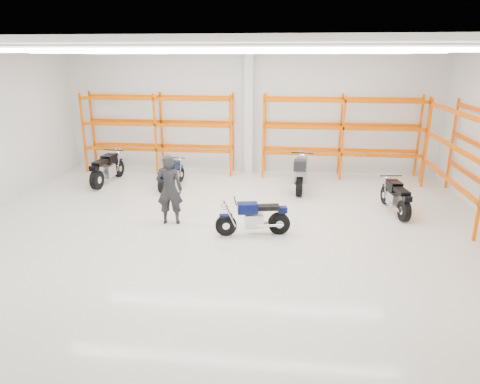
# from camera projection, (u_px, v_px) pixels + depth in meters

# --- Properties ---
(ground) EXTENTS (14.00, 14.00, 0.00)m
(ground) POSITION_uv_depth(u_px,v_px,m) (227.00, 229.00, 11.08)
(ground) COLOR silver
(ground) RESTS_ON ground
(room_shell) EXTENTS (14.02, 12.02, 4.51)m
(room_shell) POSITION_uv_depth(u_px,v_px,m) (225.00, 101.00, 10.11)
(room_shell) COLOR white
(room_shell) RESTS_ON ground
(motorcycle_main) EXTENTS (1.87, 0.67, 0.93)m
(motorcycle_main) POSITION_uv_depth(u_px,v_px,m) (256.00, 218.00, 10.65)
(motorcycle_main) COLOR black
(motorcycle_main) RESTS_ON ground
(motorcycle_back_a) EXTENTS (0.73, 2.21, 1.08)m
(motorcycle_back_a) POSITION_uv_depth(u_px,v_px,m) (106.00, 169.00, 14.91)
(motorcycle_back_a) COLOR black
(motorcycle_back_a) RESTS_ON ground
(motorcycle_back_b) EXTENTS (0.68, 1.92, 0.95)m
(motorcycle_back_b) POSITION_uv_depth(u_px,v_px,m) (171.00, 175.00, 14.43)
(motorcycle_back_b) COLOR black
(motorcycle_back_b) RESTS_ON ground
(motorcycle_back_c) EXTENTS (0.76, 2.40, 1.23)m
(motorcycle_back_c) POSITION_uv_depth(u_px,v_px,m) (301.00, 173.00, 14.13)
(motorcycle_back_c) COLOR black
(motorcycle_back_c) RESTS_ON ground
(motorcycle_back_d) EXTENTS (0.65, 1.97, 0.97)m
(motorcycle_back_d) POSITION_uv_depth(u_px,v_px,m) (396.00, 198.00, 12.10)
(motorcycle_back_d) COLOR black
(motorcycle_back_d) RESTS_ON ground
(standing_man) EXTENTS (0.73, 0.53, 1.87)m
(standing_man) POSITION_uv_depth(u_px,v_px,m) (169.00, 190.00, 11.24)
(standing_man) COLOR black
(standing_man) RESTS_ON ground
(structural_column) EXTENTS (0.32, 0.32, 4.50)m
(structural_column) POSITION_uv_depth(u_px,v_px,m) (249.00, 113.00, 15.90)
(structural_column) COLOR white
(structural_column) RESTS_ON ground
(pallet_racking_back_left) EXTENTS (5.67, 0.87, 3.00)m
(pallet_racking_back_left) POSITION_uv_depth(u_px,v_px,m) (158.00, 125.00, 16.10)
(pallet_racking_back_left) COLOR #FF3F00
(pallet_racking_back_left) RESTS_ON ground
(pallet_racking_back_right) EXTENTS (5.67, 0.87, 3.00)m
(pallet_racking_back_right) POSITION_uv_depth(u_px,v_px,m) (342.00, 129.00, 15.34)
(pallet_racking_back_right) COLOR #FF3F00
(pallet_racking_back_right) RESTS_ON ground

